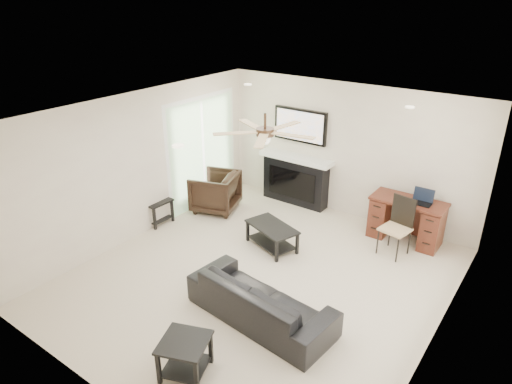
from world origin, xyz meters
TOP-DOWN VIEW (x-y plane):
  - room_shell at (0.19, 0.08)m, footprint 5.50×5.54m
  - sofa at (0.54, -0.76)m, footprint 2.08×0.99m
  - armchair at (-2.06, 1.39)m, footprint 1.06×1.04m
  - coffee_table at (-0.36, 0.84)m, footprint 1.01×0.77m
  - end_table_near at (0.39, -2.01)m, footprint 0.67×0.67m
  - end_table_left at (-2.61, 0.34)m, footprint 0.52×0.52m
  - fireplace_unit at (-0.97, 2.58)m, footprint 1.52×0.34m
  - desk at (1.37, 2.38)m, footprint 1.22×0.56m
  - desk_chair at (1.37, 1.83)m, footprint 0.50×0.51m
  - laptop at (1.57, 2.36)m, footprint 0.33×0.24m

SIDE VIEW (x-z plane):
  - coffee_table at x=-0.36m, z-range 0.00..0.40m
  - end_table_near at x=0.39m, z-range 0.00..0.45m
  - end_table_left at x=-2.61m, z-range 0.00..0.45m
  - sofa at x=0.54m, z-range 0.00..0.59m
  - desk at x=1.37m, z-range 0.00..0.76m
  - armchair at x=-2.06m, z-range 0.00..0.76m
  - desk_chair at x=1.37m, z-range 0.00..0.97m
  - laptop at x=1.57m, z-range 0.76..0.99m
  - fireplace_unit at x=-0.97m, z-range 0.00..1.91m
  - room_shell at x=0.19m, z-range 0.42..2.94m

